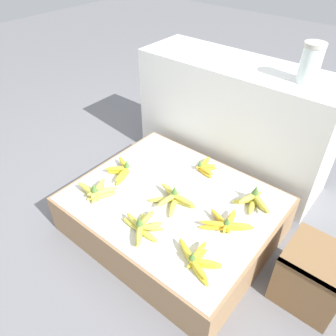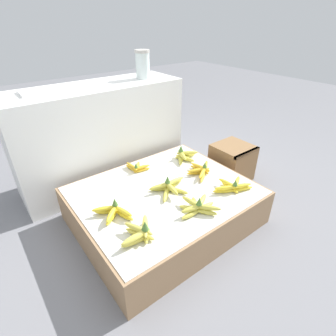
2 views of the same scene
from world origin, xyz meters
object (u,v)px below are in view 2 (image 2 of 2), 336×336
Objects in this scene: banana_bunch_front_midright at (233,186)px; foam_tray_white at (43,91)px; banana_bunch_middle_midright at (202,170)px; banana_bunch_back_midleft at (137,167)px; glass_jar at (143,64)px; banana_bunch_middle_midleft at (169,187)px; banana_bunch_front_midleft at (198,207)px; banana_bunch_front_left at (141,232)px; banana_bunch_middle_left at (114,212)px; wooden_crate at (232,162)px; banana_bunch_back_midright at (184,156)px.

banana_bunch_front_midright is 1.35m from foam_tray_white.
banana_bunch_middle_midright is 1.57× the size of banana_bunch_back_midleft.
banana_bunch_front_midright is 0.27m from banana_bunch_middle_midright.
banana_bunch_front_midright is 1.13m from glass_jar.
banana_bunch_front_midright is at bearing -35.98° from banana_bunch_middle_midleft.
banana_bunch_middle_midleft is 1.02m from foam_tray_white.
banana_bunch_front_midright is 0.88× the size of foam_tray_white.
banana_bunch_front_midright reaches higher than banana_bunch_middle_midright.
glass_jar reaches higher than banana_bunch_front_midleft.
banana_bunch_front_left is 0.42m from banana_bunch_middle_midleft.
banana_bunch_front_midleft is 0.96× the size of banana_bunch_middle_midleft.
banana_bunch_middle_midright is at bearing 93.26° from banana_bunch_front_midright.
banana_bunch_middle_left is at bearing 98.16° from banana_bunch_front_left.
banana_bunch_middle_left is at bearing -133.62° from glass_jar.
banana_bunch_middle_midright is at bearing -169.39° from wooden_crate.
banana_bunch_front_midright is 0.49m from banana_bunch_back_midright.
banana_bunch_front_midright is at bearing 2.98° from banana_bunch_front_midleft.
banana_bunch_front_left is 0.65m from banana_bunch_back_midleft.
banana_bunch_middle_midleft is at bearing 0.79° from banana_bunch_middle_left.
banana_bunch_middle_midright is 0.23m from banana_bunch_back_midright.
wooden_crate is at bearing -20.04° from banana_bunch_back_midright.
wooden_crate is at bearing -29.46° from foam_tray_white.
glass_jar reaches higher than banana_bunch_middle_midright.
glass_jar is 0.74× the size of foam_tray_white.
banana_bunch_middle_midright is (0.70, 0.03, -0.00)m from banana_bunch_middle_left.
banana_bunch_middle_midright is at bearing -97.99° from banana_bunch_back_midright.
banana_bunch_front_midright is 1.19× the size of glass_jar.
banana_bunch_middle_left reaches higher than banana_bunch_back_midleft.
wooden_crate is 0.83m from banana_bunch_front_midleft.
banana_bunch_front_left is 0.91× the size of banana_bunch_front_midleft.
foam_tray_white is (-0.77, 0.51, 0.50)m from banana_bunch_back_midright.
banana_bunch_front_midleft is 1.22m from foam_tray_white.
banana_bunch_middle_left is at bearing -179.21° from banana_bunch_middle_midleft.
banana_bunch_back_midleft is (-0.03, 0.34, -0.01)m from banana_bunch_middle_midleft.
glass_jar is (0.69, 0.73, 0.60)m from banana_bunch_middle_left.
banana_bunch_middle_midright is 0.85× the size of foam_tray_white.
glass_jar reaches higher than banana_bunch_front_midright.
banana_bunch_front_midright is at bearing -88.92° from glass_jar.
banana_bunch_front_midright is (0.32, 0.02, -0.00)m from banana_bunch_front_midleft.
banana_bunch_back_midleft is at bearing 43.57° from banana_bunch_middle_left.
banana_bunch_middle_midright reaches higher than wooden_crate.
banana_bunch_front_midleft is (-0.73, -0.36, 0.13)m from wooden_crate.
foam_tray_white is at bearing 94.09° from banana_bunch_front_left.
banana_bunch_middle_midright is at bearing -42.59° from banana_bunch_back_midleft.
banana_bunch_front_midright is at bearing -91.96° from banana_bunch_back_midright.
banana_bunch_front_midleft reaches higher than banana_bunch_back_midleft.
banana_bunch_back_midleft is 0.78m from foam_tray_white.
banana_bunch_front_left is 0.36m from banana_bunch_front_midleft.
glass_jar reaches higher than banana_bunch_middle_left.
foam_tray_white is (-1.17, 0.66, 0.63)m from wooden_crate.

